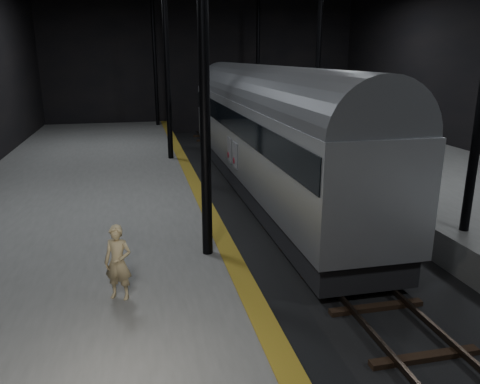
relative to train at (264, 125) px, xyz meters
name	(u,v)px	position (x,y,z in m)	size (l,w,h in m)	color
ground	(295,225)	(0.00, -4.32, -3.03)	(44.00, 44.00, 0.00)	black
platform_left	(77,228)	(-7.50, -4.32, -2.53)	(9.00, 43.80, 1.00)	#565653
platform_right	(476,199)	(7.50, -4.32, -2.53)	(9.00, 43.80, 1.00)	#565653
tactile_strip	(206,205)	(-3.25, -4.32, -2.03)	(0.50, 43.80, 0.01)	olive
track	(295,224)	(0.00, -4.32, -2.96)	(2.40, 43.00, 0.24)	#3F3328
train	(264,125)	(0.00, 0.00, 0.00)	(3.04, 20.32, 5.43)	#ACAEB4
woman	(118,262)	(-5.96, -10.23, -1.22)	(0.59, 0.39, 1.61)	tan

